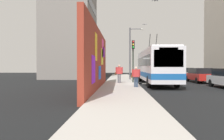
# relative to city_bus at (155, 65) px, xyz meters

# --- Properties ---
(ground_plane) EXTENTS (80.00, 80.00, 0.00)m
(ground_plane) POSITION_rel_city_bus_xyz_m (-1.09, 1.80, -1.85)
(ground_plane) COLOR black
(sidewalk_slab) EXTENTS (48.00, 3.20, 0.15)m
(sidewalk_slab) POSITION_rel_city_bus_xyz_m (-1.09, 3.40, -1.77)
(sidewalk_slab) COLOR #ADA8A0
(sidewalk_slab) RESTS_ON ground_plane
(graffiti_wall) EXTENTS (13.67, 0.32, 4.49)m
(graffiti_wall) POSITION_rel_city_bus_xyz_m (-5.25, 5.15, 0.40)
(graffiti_wall) COLOR maroon
(graffiti_wall) RESTS_ON ground_plane
(building_far_left) EXTENTS (10.81, 6.73, 21.91)m
(building_far_left) POSITION_rel_city_bus_xyz_m (11.74, 11.00, 9.11)
(building_far_left) COLOR gray
(building_far_left) RESTS_ON ground_plane
(city_bus) EXTENTS (11.59, 2.51, 5.11)m
(city_bus) POSITION_rel_city_bus_xyz_m (0.00, 0.00, 0.00)
(city_bus) COLOR silver
(city_bus) RESTS_ON ground_plane
(parked_car_red) EXTENTS (4.65, 1.90, 1.58)m
(parked_car_red) POSITION_rel_city_bus_xyz_m (2.40, -5.20, -1.01)
(parked_car_red) COLOR #B21E19
(parked_car_red) RESTS_ON ground_plane
(parked_car_champagne) EXTENTS (4.22, 1.79, 1.58)m
(parked_car_champagne) POSITION_rel_city_bus_xyz_m (7.98, -5.20, -1.02)
(parked_car_champagne) COLOR #C6B793
(parked_car_champagne) RESTS_ON ground_plane
(parked_car_dark_gray) EXTENTS (4.67, 1.91, 1.58)m
(parked_car_dark_gray) POSITION_rel_city_bus_xyz_m (13.64, -5.20, -1.01)
(parked_car_dark_gray) COLOR #38383D
(parked_car_dark_gray) RESTS_ON ground_plane
(pedestrian_at_curb) EXTENTS (0.22, 0.72, 1.58)m
(pedestrian_at_curb) POSITION_rel_city_bus_xyz_m (-4.58, 2.23, -0.79)
(pedestrian_at_curb) COLOR #2D3F59
(pedestrian_at_curb) RESTS_ON sidewalk_slab
(pedestrian_midblock) EXTENTS (0.24, 0.77, 1.76)m
(pedestrian_midblock) POSITION_rel_city_bus_xyz_m (-0.48, 3.55, -0.66)
(pedestrian_midblock) COLOR #595960
(pedestrian_midblock) RESTS_ON sidewalk_slab
(traffic_light) EXTENTS (0.49, 0.28, 4.22)m
(traffic_light) POSITION_rel_city_bus_xyz_m (0.40, 2.15, 1.14)
(traffic_light) COLOR #2D382D
(traffic_light) RESTS_ON sidewalk_slab
(street_lamp) EXTENTS (0.44, 1.69, 6.35)m
(street_lamp) POSITION_rel_city_bus_xyz_m (5.27, 2.06, 1.96)
(street_lamp) COLOR #4C4C51
(street_lamp) RESTS_ON sidewalk_slab
(curbside_puddle) EXTENTS (1.81, 1.81, 0.00)m
(curbside_puddle) POSITION_rel_city_bus_xyz_m (0.57, 1.20, -1.85)
(curbside_puddle) COLOR black
(curbside_puddle) RESTS_ON ground_plane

